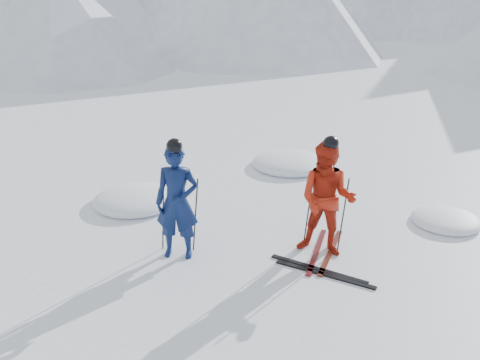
# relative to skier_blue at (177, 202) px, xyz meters

# --- Properties ---
(ground) EXTENTS (160.00, 160.00, 0.00)m
(ground) POSITION_rel_skier_blue_xyz_m (3.01, 0.42, -1.00)
(ground) COLOR white
(ground) RESTS_ON ground
(skier_blue) EXTENTS (0.75, 0.51, 2.00)m
(skier_blue) POSITION_rel_skier_blue_xyz_m (0.00, 0.00, 0.00)
(skier_blue) COLOR #0B1945
(skier_blue) RESTS_ON ground
(skier_red) EXTENTS (1.11, 0.95, 2.02)m
(skier_red) POSITION_rel_skier_blue_xyz_m (2.49, 0.43, 0.01)
(skier_red) COLOR #A91F0D
(skier_red) RESTS_ON ground
(pole_blue_left) EXTENTS (0.13, 0.09, 1.33)m
(pole_blue_left) POSITION_rel_skier_blue_xyz_m (-0.30, 0.15, -0.33)
(pole_blue_left) COLOR black
(pole_blue_left) RESTS_ON ground
(pole_blue_right) EXTENTS (0.13, 0.08, 1.33)m
(pole_blue_right) POSITION_rel_skier_blue_xyz_m (0.25, 0.25, -0.33)
(pole_blue_right) COLOR black
(pole_blue_right) RESTS_ON ground
(pole_red_left) EXTENTS (0.13, 0.10, 1.34)m
(pole_red_left) POSITION_rel_skier_blue_xyz_m (2.19, 0.68, -0.33)
(pole_red_left) COLOR black
(pole_red_left) RESTS_ON ground
(pole_red_right) EXTENTS (0.13, 0.09, 1.34)m
(pole_red_right) POSITION_rel_skier_blue_xyz_m (2.79, 0.58, -0.33)
(pole_red_right) COLOR black
(pole_red_right) RESTS_ON ground
(ski_worn_left) EXTENTS (0.37, 1.69, 0.03)m
(ski_worn_left) POSITION_rel_skier_blue_xyz_m (2.37, 0.43, -0.99)
(ski_worn_left) COLOR black
(ski_worn_left) RESTS_ON ground
(ski_worn_right) EXTENTS (0.49, 1.67, 0.03)m
(ski_worn_right) POSITION_rel_skier_blue_xyz_m (2.61, 0.43, -0.99)
(ski_worn_right) COLOR black
(ski_worn_right) RESTS_ON ground
(ski_loose_a) EXTENTS (1.60, 0.76, 0.03)m
(ski_loose_a) POSITION_rel_skier_blue_xyz_m (2.39, -0.17, -0.99)
(ski_loose_a) COLOR black
(ski_loose_a) RESTS_ON ground
(ski_loose_b) EXTENTS (1.62, 0.71, 0.03)m
(ski_loose_b) POSITION_rel_skier_blue_xyz_m (2.49, -0.32, -0.99)
(ski_loose_b) COLOR black
(ski_loose_b) RESTS_ON ground
(snow_lumps) EXTENTS (9.53, 6.56, 0.42)m
(snow_lumps) POSITION_rel_skier_blue_xyz_m (1.62, 2.98, -1.00)
(snow_lumps) COLOR white
(snow_lumps) RESTS_ON ground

